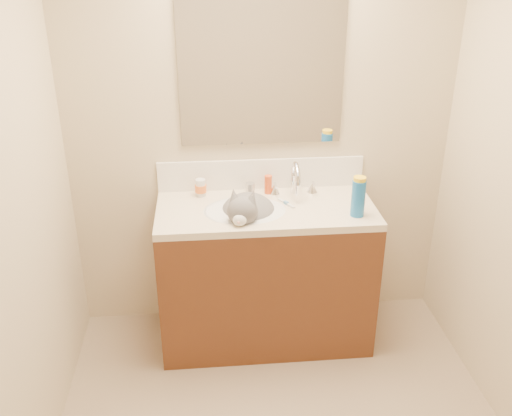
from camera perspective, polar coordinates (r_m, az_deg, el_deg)
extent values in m
cube|color=#C2AF90|center=(3.24, 0.52, 8.43)|extent=(2.20, 0.04, 2.50)
cube|color=#512A15|center=(3.34, 0.95, -6.89)|extent=(1.20, 0.55, 0.82)
cube|color=beige|center=(3.14, 1.01, -0.23)|extent=(1.20, 0.55, 0.04)
ellipsoid|color=silver|center=(3.12, -1.13, -1.38)|extent=(0.45, 0.36, 0.14)
cylinder|color=silver|center=(3.29, 3.79, 2.42)|extent=(0.04, 0.04, 0.11)
torus|color=silver|center=(3.21, 3.98, 2.91)|extent=(0.03, 0.20, 0.20)
cylinder|color=silver|center=(3.15, 4.21, 1.82)|extent=(0.03, 0.03, 0.06)
cone|color=silver|center=(3.29, 1.88, 1.95)|extent=(0.06, 0.06, 0.06)
cone|color=silver|center=(3.32, 5.65, 2.09)|extent=(0.06, 0.06, 0.06)
ellipsoid|color=#585658|center=(3.14, -0.77, -0.66)|extent=(0.39, 0.42, 0.23)
ellipsoid|color=#585658|center=(2.95, -1.38, -0.31)|extent=(0.20, 0.19, 0.15)
ellipsoid|color=#585658|center=(3.03, -1.10, -0.36)|extent=(0.14, 0.14, 0.14)
cone|color=#585658|center=(2.95, -2.21, 1.22)|extent=(0.09, 0.10, 0.10)
cone|color=#585658|center=(2.93, -0.41, 1.08)|extent=(0.09, 0.09, 0.10)
ellipsoid|color=silver|center=(2.91, -1.64, -1.21)|extent=(0.08, 0.07, 0.06)
ellipsoid|color=silver|center=(3.03, -1.21, -1.54)|extent=(0.13, 0.10, 0.13)
sphere|color=#EAA597|center=(2.88, -1.75, -1.44)|extent=(0.02, 0.02, 0.02)
cylinder|color=#585658|center=(3.13, 1.76, -2.13)|extent=(0.05, 0.24, 0.04)
cube|color=white|center=(3.33, 0.52, 3.42)|extent=(1.20, 0.02, 0.18)
cube|color=white|center=(3.16, 0.56, 13.40)|extent=(0.90, 0.02, 0.80)
cylinder|color=silver|center=(3.26, -5.56, 2.03)|extent=(0.07, 0.07, 0.10)
cylinder|color=orange|center=(3.26, -5.55, 1.97)|extent=(0.08, 0.08, 0.04)
cylinder|color=#B7B7BC|center=(3.29, -0.59, 2.02)|extent=(0.07, 0.07, 0.06)
cylinder|color=#D44719|center=(3.28, 1.23, 2.37)|extent=(0.05, 0.05, 0.11)
cube|color=silver|center=(3.16, 3.03, 0.47)|extent=(0.08, 0.13, 0.01)
cube|color=#5B8FC1|center=(3.16, 3.03, 0.52)|extent=(0.03, 0.03, 0.02)
cylinder|color=#1962B1|center=(3.04, 10.18, 0.96)|extent=(0.08, 0.08, 0.20)
cylinder|color=yellow|center=(3.00, 10.32, 2.71)|extent=(0.07, 0.07, 0.04)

